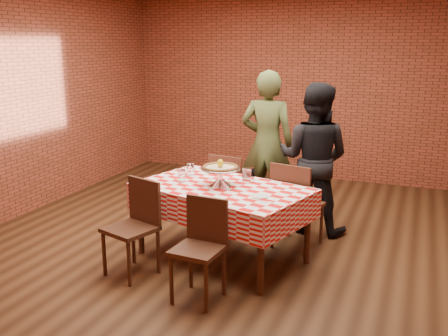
{
  "coord_description": "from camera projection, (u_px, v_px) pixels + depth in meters",
  "views": [
    {
      "loc": [
        1.89,
        -4.95,
        2.15
      ],
      "look_at": [
        0.08,
        -0.35,
        0.91
      ],
      "focal_mm": 40.81,
      "sensor_mm": 36.0,
      "label": 1
    }
  ],
  "objects": [
    {
      "name": "ground",
      "position": [
        229.0,
        240.0,
        5.66
      ],
      "size": [
        6.0,
        6.0,
        0.0
      ],
      "primitive_type": "plane",
      "color": "black",
      "rests_on": "ground"
    },
    {
      "name": "back_wall",
      "position": [
        297.0,
        87.0,
        8.02
      ],
      "size": [
        5.5,
        0.0,
        5.5
      ],
      "primitive_type": "plane",
      "rotation": [
        1.57,
        0.0,
        0.0
      ],
      "color": "brown",
      "rests_on": "ground"
    },
    {
      "name": "table",
      "position": [
        222.0,
        223.0,
        5.1
      ],
      "size": [
        1.85,
        1.41,
        0.75
      ],
      "primitive_type": "cube",
      "rotation": [
        0.0,
        0.0,
        -0.28
      ],
      "color": "#442619",
      "rests_on": "ground"
    },
    {
      "name": "tablecloth",
      "position": [
        222.0,
        200.0,
        5.05
      ],
      "size": [
        1.9,
        1.45,
        0.28
      ],
      "primitive_type": null,
      "rotation": [
        0.0,
        0.0,
        -0.28
      ],
      "color": "red",
      "rests_on": "table"
    },
    {
      "name": "pizza_stand",
      "position": [
        220.0,
        177.0,
        5.02
      ],
      "size": [
        0.56,
        0.56,
        0.18
      ],
      "primitive_type": null,
      "rotation": [
        0.0,
        0.0,
        -0.67
      ],
      "color": "silver",
      "rests_on": "tablecloth"
    },
    {
      "name": "pizza",
      "position": [
        220.0,
        168.0,
        4.99
      ],
      "size": [
        0.5,
        0.5,
        0.03
      ],
      "primitive_type": "cylinder",
      "rotation": [
        0.0,
        0.0,
        -0.67
      ],
      "color": "beige",
      "rests_on": "pizza_stand"
    },
    {
      "name": "lemon",
      "position": [
        220.0,
        163.0,
        4.98
      ],
      "size": [
        0.09,
        0.09,
        0.08
      ],
      "primitive_type": "ellipsoid",
      "rotation": [
        0.0,
        0.0,
        -0.67
      ],
      "color": "yellow",
      "rests_on": "pizza"
    },
    {
      "name": "water_glass_left",
      "position": [
        182.0,
        176.0,
        5.16
      ],
      "size": [
        0.1,
        0.1,
        0.13
      ],
      "primitive_type": "cylinder",
      "rotation": [
        0.0,
        0.0,
        -0.28
      ],
      "color": "white",
      "rests_on": "tablecloth"
    },
    {
      "name": "water_glass_right",
      "position": [
        191.0,
        170.0,
        5.41
      ],
      "size": [
        0.1,
        0.1,
        0.13
      ],
      "primitive_type": "cylinder",
      "rotation": [
        0.0,
        0.0,
        -0.28
      ],
      "color": "white",
      "rests_on": "tablecloth"
    },
    {
      "name": "side_plate",
      "position": [
        259.0,
        196.0,
        4.67
      ],
      "size": [
        0.2,
        0.2,
        0.01
      ],
      "primitive_type": "cylinder",
      "rotation": [
        0.0,
        0.0,
        -0.28
      ],
      "color": "white",
      "rests_on": "tablecloth"
    },
    {
      "name": "sweetener_packet_a",
      "position": [
        263.0,
        202.0,
        4.52
      ],
      "size": [
        0.05,
        0.04,
        0.0
      ],
      "primitive_type": "cube",
      "rotation": [
        0.0,
        0.0,
        -0.06
      ],
      "color": "white",
      "rests_on": "tablecloth"
    },
    {
      "name": "sweetener_packet_b",
      "position": [
        269.0,
        202.0,
        4.5
      ],
      "size": [
        0.05,
        0.04,
        0.0
      ],
      "primitive_type": "cube",
      "rotation": [
        0.0,
        0.0,
        -0.03
      ],
      "color": "white",
      "rests_on": "tablecloth"
    },
    {
      "name": "condiment_caddy",
      "position": [
        248.0,
        175.0,
        5.17
      ],
      "size": [
        0.11,
        0.09,
        0.14
      ],
      "primitive_type": "cube",
      "rotation": [
        0.0,
        0.0,
        -0.11
      ],
      "color": "silver",
      "rests_on": "tablecloth"
    },
    {
      "name": "chair_near_left",
      "position": [
        130.0,
        229.0,
        4.73
      ],
      "size": [
        0.52,
        0.52,
        0.9
      ],
      "primitive_type": null,
      "rotation": [
        0.0,
        0.0,
        -0.31
      ],
      "color": "#442619",
      "rests_on": "ground"
    },
    {
      "name": "chair_near_right",
      "position": [
        198.0,
        252.0,
        4.26
      ],
      "size": [
        0.42,
        0.42,
        0.87
      ],
      "primitive_type": null,
      "rotation": [
        0.0,
        0.0,
        -0.08
      ],
      "color": "#442619",
      "rests_on": "ground"
    },
    {
      "name": "chair_far_left",
      "position": [
        233.0,
        191.0,
        5.93
      ],
      "size": [
        0.47,
        0.47,
        0.9
      ],
      "primitive_type": null,
      "rotation": [
        0.0,
        0.0,
        3.02
      ],
      "color": "#442619",
      "rests_on": "ground"
    },
    {
      "name": "chair_far_right",
      "position": [
        298.0,
        204.0,
        5.4
      ],
      "size": [
        0.54,
        0.54,
        0.93
      ],
      "primitive_type": null,
      "rotation": [
        0.0,
        0.0,
        2.92
      ],
      "color": "#442619",
      "rests_on": "ground"
    },
    {
      "name": "diner_olive",
      "position": [
        267.0,
        144.0,
        6.28
      ],
      "size": [
        0.69,
        0.47,
        1.82
      ],
      "primitive_type": "imported",
      "rotation": [
        0.0,
        0.0,
        3.2
      ],
      "color": "#434B25",
      "rests_on": "ground"
    },
    {
      "name": "diner_black",
      "position": [
        314.0,
        159.0,
        5.76
      ],
      "size": [
        0.88,
        0.71,
        1.71
      ],
      "primitive_type": "imported",
      "rotation": [
        0.0,
        0.0,
        3.07
      ],
      "color": "black",
      "rests_on": "ground"
    }
  ]
}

